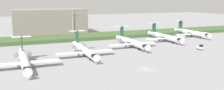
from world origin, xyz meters
name	(u,v)px	position (x,y,z in m)	size (l,w,h in m)	color
ground_plane	(111,51)	(0.00, 30.00, 0.00)	(500.00, 500.00, 0.00)	#939399
grass_berm	(85,37)	(0.00, 69.79, 0.95)	(320.00, 20.00, 1.90)	#426033
regional_jet_second	(24,60)	(-36.35, 17.13, 2.54)	(22.81, 31.00, 9.00)	white
regional_jet_third	(84,50)	(-13.22, 25.99, 2.54)	(22.81, 31.00, 9.00)	white
regional_jet_fourth	(131,42)	(12.37, 35.54, 2.54)	(22.81, 31.00, 9.00)	white
regional_jet_fifth	(164,36)	(36.56, 44.29, 2.54)	(22.81, 31.00, 9.00)	white
regional_jet_sixth	(191,32)	(60.89, 52.17, 2.54)	(22.81, 31.00, 9.00)	white
antenna_mast	(73,21)	(-3.59, 84.73, 9.05)	(4.40, 0.50, 21.75)	#B2B2B7
distant_hangar	(50,22)	(-15.87, 96.64, 7.96)	(45.09, 21.66, 15.91)	gray
baggage_tug	(200,47)	(38.54, 18.50, 1.00)	(1.72, 3.20, 2.30)	silver
safety_cone_front_marker	(184,48)	(33.91, 24.07, 0.28)	(0.44, 0.44, 0.55)	orange
safety_cone_mid_marker	(189,47)	(36.77, 23.71, 0.28)	(0.44, 0.44, 0.55)	orange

